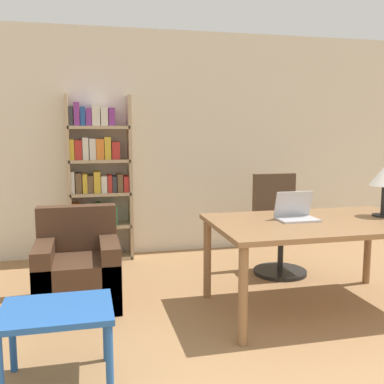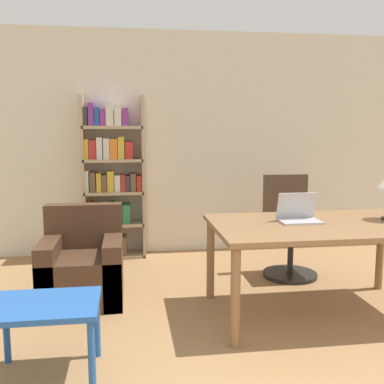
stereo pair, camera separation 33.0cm
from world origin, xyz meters
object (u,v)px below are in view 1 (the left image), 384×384
Objects in this scene: desk at (317,230)px; office_chair at (278,230)px; laptop at (296,214)px; armchair at (78,271)px; bookshelf at (97,183)px; side_table_blue at (57,319)px.

office_chair is (0.11, 1.02, -0.23)m from desk.
laptop is (-0.16, 0.08, 0.13)m from desk.
armchair is 1.50m from bookshelf.
side_table_blue is 0.78× the size of armchair.
desk is 1.68× the size of office_chair.
side_table_blue is at bearing -157.99° from laptop.
bookshelf is at bearing 83.26° from side_table_blue.
armchair reaches higher than side_table_blue.
desk reaches higher than side_table_blue.
desk is at bearing -96.01° from office_chair.
desk is at bearing -17.06° from armchair.
desk is 0.23m from laptop.
office_chair is 2.77m from side_table_blue.
bookshelf reaches higher than armchair.
desk is 0.93× the size of bookshelf.
armchair is at bearing -99.03° from bookshelf.
bookshelf reaches higher than laptop.
laptop is at bearing 152.99° from desk.
desk is 2.63m from bookshelf.
bookshelf is (0.21, 1.34, 0.62)m from armchair.
armchair is (-1.81, 0.52, -0.54)m from laptop.
office_chair is at bearing 11.22° from armchair.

